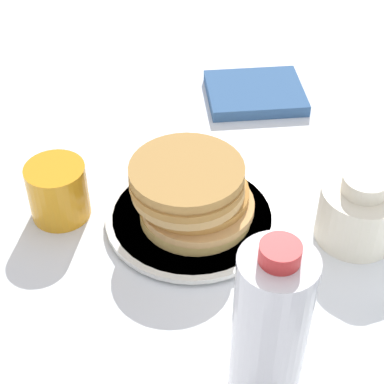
# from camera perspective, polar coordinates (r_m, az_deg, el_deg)

# --- Properties ---
(ground_plane) EXTENTS (4.00, 4.00, 0.00)m
(ground_plane) POSITION_cam_1_polar(r_m,az_deg,el_deg) (0.92, 0.62, -1.03)
(ground_plane) COLOR white
(plate) EXTENTS (0.24, 0.24, 0.01)m
(plate) POSITION_cam_1_polar(r_m,az_deg,el_deg) (0.89, -0.00, -2.28)
(plate) COLOR silver
(plate) RESTS_ON ground_plane
(pancake_stack) EXTENTS (0.16, 0.17, 0.08)m
(pancake_stack) POSITION_cam_1_polar(r_m,az_deg,el_deg) (0.86, -0.07, 0.02)
(pancake_stack) COLOR tan
(pancake_stack) RESTS_ON plate
(juice_glass) EXTENTS (0.08, 0.08, 0.08)m
(juice_glass) POSITION_cam_1_polar(r_m,az_deg,el_deg) (0.89, -11.82, 0.07)
(juice_glass) COLOR orange
(juice_glass) RESTS_ON ground_plane
(cream_jug) EXTENTS (0.11, 0.11, 0.10)m
(cream_jug) POSITION_cam_1_polar(r_m,az_deg,el_deg) (0.87, 14.61, -1.68)
(cream_jug) COLOR beige
(cream_jug) RESTS_ON ground_plane
(water_bottle_far) EXTENTS (0.08, 0.08, 0.22)m
(water_bottle_far) POSITION_cam_1_polar(r_m,az_deg,el_deg) (0.65, 6.95, -11.99)
(water_bottle_far) COLOR white
(water_bottle_far) RESTS_ON ground_plane
(napkin) EXTENTS (0.21, 0.20, 0.02)m
(napkin) POSITION_cam_1_polar(r_m,az_deg,el_deg) (1.14, 5.62, 8.76)
(napkin) COLOR #33598C
(napkin) RESTS_ON ground_plane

